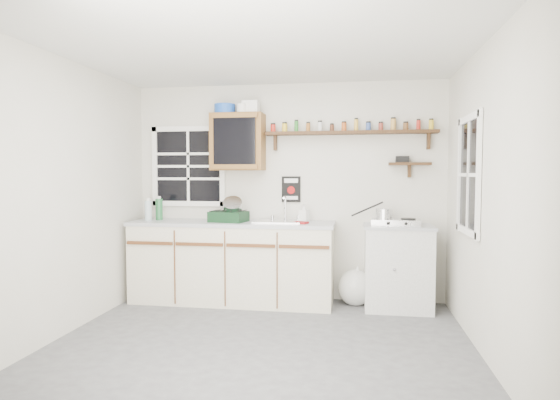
# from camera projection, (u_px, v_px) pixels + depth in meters

# --- Properties ---
(room) EXTENTS (3.64, 3.24, 2.54)m
(room) POSITION_uv_depth(u_px,v_px,m) (259.00, 199.00, 3.89)
(room) COLOR #49494B
(room) RESTS_ON ground
(main_cabinet) EXTENTS (2.31, 0.63, 0.92)m
(main_cabinet) POSITION_uv_depth(u_px,v_px,m) (232.00, 262.00, 5.31)
(main_cabinet) COLOR beige
(main_cabinet) RESTS_ON floor
(right_cabinet) EXTENTS (0.73, 0.57, 0.91)m
(right_cabinet) POSITION_uv_depth(u_px,v_px,m) (398.00, 267.00, 5.05)
(right_cabinet) COLOR #BBBCB5
(right_cabinet) RESTS_ON floor
(sink) EXTENTS (0.52, 0.44, 0.29)m
(sink) POSITION_uv_depth(u_px,v_px,m) (279.00, 221.00, 5.21)
(sink) COLOR silver
(sink) RESTS_ON main_cabinet
(upper_cabinet) EXTENTS (0.60, 0.32, 0.65)m
(upper_cabinet) POSITION_uv_depth(u_px,v_px,m) (238.00, 142.00, 5.37)
(upper_cabinet) COLOR brown
(upper_cabinet) RESTS_ON wall_back
(upper_cabinet_clutter) EXTENTS (0.52, 0.24, 0.14)m
(upper_cabinet_clutter) POSITION_uv_depth(u_px,v_px,m) (235.00, 108.00, 5.35)
(upper_cabinet_clutter) COLOR #1B4DB4
(upper_cabinet_clutter) RESTS_ON upper_cabinet
(spice_shelf) EXTENTS (1.91, 0.18, 0.35)m
(spice_shelf) POSITION_uv_depth(u_px,v_px,m) (350.00, 132.00, 5.23)
(spice_shelf) COLOR #331B0E
(spice_shelf) RESTS_ON wall_back
(secondary_shelf) EXTENTS (0.45, 0.16, 0.24)m
(secondary_shelf) POSITION_uv_depth(u_px,v_px,m) (407.00, 163.00, 5.16)
(secondary_shelf) COLOR #331B0E
(secondary_shelf) RESTS_ON wall_back
(warning_sign) EXTENTS (0.22, 0.02, 0.30)m
(warning_sign) POSITION_uv_depth(u_px,v_px,m) (291.00, 189.00, 5.45)
(warning_sign) COLOR black
(warning_sign) RESTS_ON wall_back
(window_back) EXTENTS (0.93, 0.03, 0.98)m
(window_back) POSITION_uv_depth(u_px,v_px,m) (188.00, 166.00, 5.63)
(window_back) COLOR black
(window_back) RESTS_ON wall_back
(window_right) EXTENTS (0.03, 0.78, 1.08)m
(window_right) POSITION_uv_depth(u_px,v_px,m) (469.00, 175.00, 4.14)
(window_right) COLOR black
(window_right) RESTS_ON wall_back
(water_bottles) EXTENTS (0.16, 0.20, 0.28)m
(water_bottles) POSITION_uv_depth(u_px,v_px,m) (154.00, 210.00, 5.43)
(water_bottles) COLOR #A9C0C6
(water_bottles) RESTS_ON main_cabinet
(dish_rack) EXTENTS (0.44, 0.36, 0.29)m
(dish_rack) POSITION_uv_depth(u_px,v_px,m) (230.00, 213.00, 5.25)
(dish_rack) COLOR black
(dish_rack) RESTS_ON main_cabinet
(soap_bottle) EXTENTS (0.12, 0.12, 0.21)m
(soap_bottle) POSITION_uv_depth(u_px,v_px,m) (304.00, 213.00, 5.27)
(soap_bottle) COLOR white
(soap_bottle) RESTS_ON main_cabinet
(rag) EXTENTS (0.17, 0.16, 0.02)m
(rag) POSITION_uv_depth(u_px,v_px,m) (301.00, 223.00, 5.06)
(rag) COLOR maroon
(rag) RESTS_ON main_cabinet
(hotplate) EXTENTS (0.53, 0.32, 0.07)m
(hotplate) POSITION_uv_depth(u_px,v_px,m) (396.00, 222.00, 5.00)
(hotplate) COLOR silver
(hotplate) RESTS_ON right_cabinet
(saucepan) EXTENTS (0.44, 0.21, 0.19)m
(saucepan) POSITION_uv_depth(u_px,v_px,m) (383.00, 214.00, 5.02)
(saucepan) COLOR silver
(saucepan) RESTS_ON hotplate
(trash_bag) EXTENTS (0.40, 0.36, 0.46)m
(trash_bag) POSITION_uv_depth(u_px,v_px,m) (355.00, 287.00, 5.21)
(trash_bag) COLOR silver
(trash_bag) RESTS_ON floor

